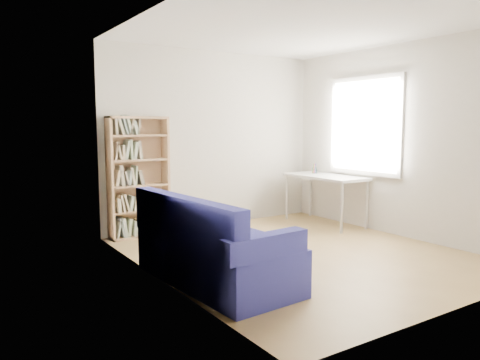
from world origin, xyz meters
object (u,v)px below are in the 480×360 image
sofa (212,249)px  bookshelf (139,182)px  pen_cup (315,170)px  desk (325,180)px

sofa → bookshelf: (0.10, 2.16, 0.43)m
bookshelf → pen_cup: (2.76, -0.44, 0.06)m
sofa → desk: 3.13m
desk → pen_cup: (0.08, 0.33, 0.13)m
bookshelf → desk: (2.68, -0.77, -0.07)m
sofa → pen_cup: bearing=26.9°
pen_cup → desk: bearing=-103.3°
sofa → desk: bearing=22.5°
pen_cup → sofa: bearing=-149.0°
desk → pen_cup: bearing=76.7°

